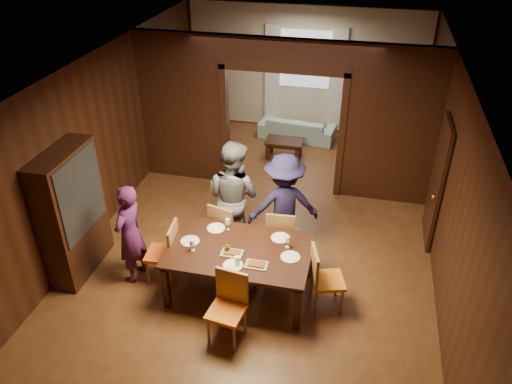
% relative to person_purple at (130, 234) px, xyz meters
% --- Properties ---
extents(floor, '(9.00, 9.00, 0.00)m').
position_rel_person_purple_xyz_m(floor, '(1.65, 1.52, -0.79)').
color(floor, '#502F16').
rests_on(floor, ground).
extents(ceiling, '(5.50, 9.00, 0.02)m').
position_rel_person_purple_xyz_m(ceiling, '(1.65, 1.52, 2.11)').
color(ceiling, silver).
rests_on(ceiling, room_walls).
extents(room_walls, '(5.52, 9.01, 2.90)m').
position_rel_person_purple_xyz_m(room_walls, '(1.65, 3.41, 0.72)').
color(room_walls, black).
rests_on(room_walls, floor).
extents(person_purple, '(0.45, 0.62, 1.57)m').
position_rel_person_purple_xyz_m(person_purple, '(0.00, 0.00, 0.00)').
color(person_purple, '#491B4E').
rests_on(person_purple, floor).
extents(person_grey, '(1.11, 1.00, 1.88)m').
position_rel_person_purple_xyz_m(person_grey, '(1.26, 1.09, 0.15)').
color(person_grey, '#515056').
rests_on(person_grey, floor).
extents(person_navy, '(1.26, 0.98, 1.72)m').
position_rel_person_purple_xyz_m(person_navy, '(2.05, 1.14, 0.07)').
color(person_navy, '#1C173B').
rests_on(person_navy, floor).
extents(sofa, '(1.81, 0.87, 0.51)m').
position_rel_person_purple_xyz_m(sofa, '(1.62, 5.37, -0.53)').
color(sofa, '#9BCBCB').
rests_on(sofa, floor).
extents(serving_bowl, '(0.34, 0.34, 0.08)m').
position_rel_person_purple_xyz_m(serving_bowl, '(1.70, 0.16, 0.02)').
color(serving_bowl, black).
rests_on(serving_bowl, dining_table).
extents(dining_table, '(1.99, 1.24, 0.76)m').
position_rel_person_purple_xyz_m(dining_table, '(1.62, 0.05, -0.41)').
color(dining_table, black).
rests_on(dining_table, floor).
extents(coffee_table, '(0.80, 0.50, 0.40)m').
position_rel_person_purple_xyz_m(coffee_table, '(1.49, 4.36, -0.59)').
color(coffee_table, black).
rests_on(coffee_table, floor).
extents(chair_left, '(0.48, 0.48, 0.97)m').
position_rel_person_purple_xyz_m(chair_left, '(0.43, 0.07, -0.30)').
color(chair_left, '#E05015').
rests_on(chair_left, floor).
extents(chair_right, '(0.55, 0.55, 0.97)m').
position_rel_person_purple_xyz_m(chair_right, '(2.87, 0.03, -0.30)').
color(chair_right, orange).
rests_on(chair_right, floor).
extents(chair_far_l, '(0.54, 0.54, 0.97)m').
position_rel_person_purple_xyz_m(chair_far_l, '(1.21, 0.88, -0.30)').
color(chair_far_l, red).
rests_on(chair_far_l, floor).
extents(chair_far_r, '(0.47, 0.47, 0.97)m').
position_rel_person_purple_xyz_m(chair_far_r, '(2.06, 0.90, -0.30)').
color(chair_far_r, orange).
rests_on(chair_far_r, floor).
extents(chair_near, '(0.50, 0.50, 0.97)m').
position_rel_person_purple_xyz_m(chair_near, '(1.68, -0.85, -0.30)').
color(chair_near, orange).
rests_on(chair_near, floor).
extents(hutch, '(0.40, 1.20, 2.00)m').
position_rel_person_purple_xyz_m(hutch, '(-0.88, 0.02, 0.21)').
color(hutch, black).
rests_on(hutch, floor).
extents(door_right, '(0.06, 0.90, 2.10)m').
position_rel_person_purple_xyz_m(door_right, '(4.35, 2.02, 0.26)').
color(door_right, black).
rests_on(door_right, floor).
extents(window_far, '(1.20, 0.03, 1.30)m').
position_rel_person_purple_xyz_m(window_far, '(1.65, 5.96, 0.91)').
color(window_far, silver).
rests_on(window_far, back_wall).
extents(curtain_left, '(0.35, 0.06, 2.40)m').
position_rel_person_purple_xyz_m(curtain_left, '(0.90, 5.92, 0.46)').
color(curtain_left, white).
rests_on(curtain_left, back_wall).
extents(curtain_right, '(0.35, 0.06, 2.40)m').
position_rel_person_purple_xyz_m(curtain_right, '(2.40, 5.92, 0.46)').
color(curtain_right, white).
rests_on(curtain_right, back_wall).
extents(plate_left, '(0.27, 0.27, 0.01)m').
position_rel_person_purple_xyz_m(plate_left, '(0.89, 0.06, -0.02)').
color(plate_left, silver).
rests_on(plate_left, dining_table).
extents(plate_far_l, '(0.27, 0.27, 0.01)m').
position_rel_person_purple_xyz_m(plate_far_l, '(1.16, 0.45, -0.02)').
color(plate_far_l, white).
rests_on(plate_far_l, dining_table).
extents(plate_far_r, '(0.27, 0.27, 0.01)m').
position_rel_person_purple_xyz_m(plate_far_r, '(2.13, 0.43, -0.02)').
color(plate_far_r, white).
rests_on(plate_far_r, dining_table).
extents(plate_right, '(0.27, 0.27, 0.01)m').
position_rel_person_purple_xyz_m(plate_right, '(2.34, 0.03, -0.02)').
color(plate_right, silver).
rests_on(plate_right, dining_table).
extents(plate_near, '(0.27, 0.27, 0.01)m').
position_rel_person_purple_xyz_m(plate_near, '(1.63, -0.31, -0.02)').
color(plate_near, silver).
rests_on(plate_near, dining_table).
extents(platter_a, '(0.30, 0.20, 0.04)m').
position_rel_person_purple_xyz_m(platter_a, '(1.55, -0.07, -0.01)').
color(platter_a, gray).
rests_on(platter_a, dining_table).
extents(platter_b, '(0.30, 0.20, 0.04)m').
position_rel_person_purple_xyz_m(platter_b, '(1.93, -0.24, -0.01)').
color(platter_b, gray).
rests_on(platter_b, dining_table).
extents(wineglass_left, '(0.08, 0.08, 0.18)m').
position_rel_person_purple_xyz_m(wineglass_left, '(1.00, -0.12, 0.06)').
color(wineglass_left, silver).
rests_on(wineglass_left, dining_table).
extents(wineglass_far, '(0.08, 0.08, 0.18)m').
position_rel_person_purple_xyz_m(wineglass_far, '(1.34, 0.47, 0.06)').
color(wineglass_far, silver).
rests_on(wineglass_far, dining_table).
extents(wineglass_right, '(0.08, 0.08, 0.18)m').
position_rel_person_purple_xyz_m(wineglass_right, '(2.27, 0.25, 0.06)').
color(wineglass_right, silver).
rests_on(wineglass_right, dining_table).
extents(tumbler, '(0.07, 0.07, 0.14)m').
position_rel_person_purple_xyz_m(tumbler, '(1.68, -0.29, 0.04)').
color(tumbler, silver).
rests_on(tumbler, dining_table).
extents(condiment_jar, '(0.08, 0.08, 0.11)m').
position_rel_person_purple_xyz_m(condiment_jar, '(1.47, -0.03, 0.03)').
color(condiment_jar, '#512F13').
rests_on(condiment_jar, dining_table).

